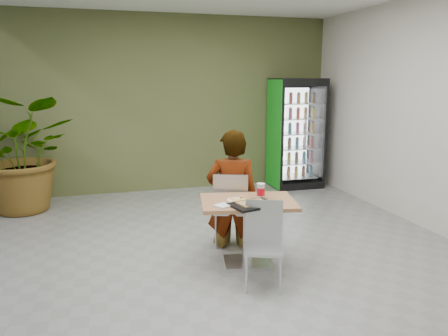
{
  "coord_description": "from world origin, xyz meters",
  "views": [
    {
      "loc": [
        -1.33,
        -4.51,
        2.07
      ],
      "look_at": [
        0.1,
        0.46,
        1.0
      ],
      "focal_mm": 35.0,
      "sensor_mm": 36.0,
      "label": 1
    }
  ],
  "objects_px": {
    "chair_near": "(264,236)",
    "chair_far": "(231,204)",
    "beverage_fridge": "(296,133)",
    "seated_woman": "(232,201)",
    "potted_plant": "(25,154)",
    "dining_table": "(248,219)",
    "soda_cup": "(261,191)",
    "cafeteria_tray": "(253,205)"
  },
  "relations": [
    {
      "from": "chair_near",
      "to": "chair_far",
      "type": "bearing_deg",
      "value": 112.97
    },
    {
      "from": "beverage_fridge",
      "to": "seated_woman",
      "type": "bearing_deg",
      "value": -128.09
    },
    {
      "from": "seated_woman",
      "to": "potted_plant",
      "type": "distance_m",
      "value": 3.56
    },
    {
      "from": "beverage_fridge",
      "to": "potted_plant",
      "type": "distance_m",
      "value": 4.77
    },
    {
      "from": "dining_table",
      "to": "chair_near",
      "type": "distance_m",
      "value": 0.48
    },
    {
      "from": "soda_cup",
      "to": "beverage_fridge",
      "type": "distance_m",
      "value": 3.71
    },
    {
      "from": "dining_table",
      "to": "beverage_fridge",
      "type": "bearing_deg",
      "value": 56.96
    },
    {
      "from": "soda_cup",
      "to": "beverage_fridge",
      "type": "bearing_deg",
      "value": 58.68
    },
    {
      "from": "dining_table",
      "to": "cafeteria_tray",
      "type": "bearing_deg",
      "value": -95.49
    },
    {
      "from": "chair_far",
      "to": "seated_woman",
      "type": "bearing_deg",
      "value": -107.92
    },
    {
      "from": "chair_far",
      "to": "soda_cup",
      "type": "bearing_deg",
      "value": 131.91
    },
    {
      "from": "chair_far",
      "to": "beverage_fridge",
      "type": "distance_m",
      "value": 3.45
    },
    {
      "from": "beverage_fridge",
      "to": "cafeteria_tray",
      "type": "bearing_deg",
      "value": -121.17
    },
    {
      "from": "soda_cup",
      "to": "chair_far",
      "type": "bearing_deg",
      "value": 112.16
    },
    {
      "from": "chair_near",
      "to": "soda_cup",
      "type": "height_order",
      "value": "soda_cup"
    },
    {
      "from": "seated_woman",
      "to": "soda_cup",
      "type": "height_order",
      "value": "seated_woman"
    },
    {
      "from": "potted_plant",
      "to": "dining_table",
      "type": "bearing_deg",
      "value": -47.74
    },
    {
      "from": "soda_cup",
      "to": "potted_plant",
      "type": "xyz_separation_m",
      "value": [
        -2.83,
        2.86,
        0.08
      ]
    },
    {
      "from": "dining_table",
      "to": "chair_near",
      "type": "relative_size",
      "value": 1.33
    },
    {
      "from": "cafeteria_tray",
      "to": "potted_plant",
      "type": "xyz_separation_m",
      "value": [
        -2.64,
        3.15,
        0.15
      ]
    },
    {
      "from": "seated_woman",
      "to": "potted_plant",
      "type": "relative_size",
      "value": 0.97
    },
    {
      "from": "chair_far",
      "to": "beverage_fridge",
      "type": "xyz_separation_m",
      "value": [
        2.13,
        2.68,
        0.48
      ]
    },
    {
      "from": "seated_woman",
      "to": "cafeteria_tray",
      "type": "relative_size",
      "value": 3.85
    },
    {
      "from": "chair_far",
      "to": "chair_near",
      "type": "distance_m",
      "value": 1.03
    },
    {
      "from": "dining_table",
      "to": "seated_woman",
      "type": "bearing_deg",
      "value": 89.37
    },
    {
      "from": "soda_cup",
      "to": "cafeteria_tray",
      "type": "height_order",
      "value": "soda_cup"
    },
    {
      "from": "chair_far",
      "to": "beverage_fridge",
      "type": "bearing_deg",
      "value": -108.72
    },
    {
      "from": "soda_cup",
      "to": "potted_plant",
      "type": "height_order",
      "value": "potted_plant"
    },
    {
      "from": "chair_near",
      "to": "seated_woman",
      "type": "relative_size",
      "value": 0.49
    },
    {
      "from": "soda_cup",
      "to": "beverage_fridge",
      "type": "xyz_separation_m",
      "value": [
        1.93,
        3.17,
        0.2
      ]
    },
    {
      "from": "seated_woman",
      "to": "cafeteria_tray",
      "type": "xyz_separation_m",
      "value": [
        -0.03,
        -0.82,
        0.18
      ]
    },
    {
      "from": "seated_woman",
      "to": "cafeteria_tray",
      "type": "height_order",
      "value": "seated_woman"
    },
    {
      "from": "chair_far",
      "to": "soda_cup",
      "type": "distance_m",
      "value": 0.6
    },
    {
      "from": "chair_near",
      "to": "seated_woman",
      "type": "distance_m",
      "value": 1.07
    },
    {
      "from": "soda_cup",
      "to": "cafeteria_tray",
      "type": "xyz_separation_m",
      "value": [
        -0.19,
        -0.29,
        -0.07
      ]
    },
    {
      "from": "dining_table",
      "to": "chair_far",
      "type": "bearing_deg",
      "value": 92.81
    },
    {
      "from": "cafeteria_tray",
      "to": "chair_near",
      "type": "bearing_deg",
      "value": -83.52
    },
    {
      "from": "seated_woman",
      "to": "soda_cup",
      "type": "distance_m",
      "value": 0.61
    },
    {
      "from": "soda_cup",
      "to": "seated_woman",
      "type": "bearing_deg",
      "value": 107.29
    },
    {
      "from": "chair_near",
      "to": "cafeteria_tray",
      "type": "xyz_separation_m",
      "value": [
        -0.03,
        0.25,
        0.26
      ]
    },
    {
      "from": "potted_plant",
      "to": "cafeteria_tray",
      "type": "bearing_deg",
      "value": -50.07
    },
    {
      "from": "dining_table",
      "to": "chair_near",
      "type": "xyz_separation_m",
      "value": [
        0.01,
        -0.48,
        -0.03
      ]
    }
  ]
}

